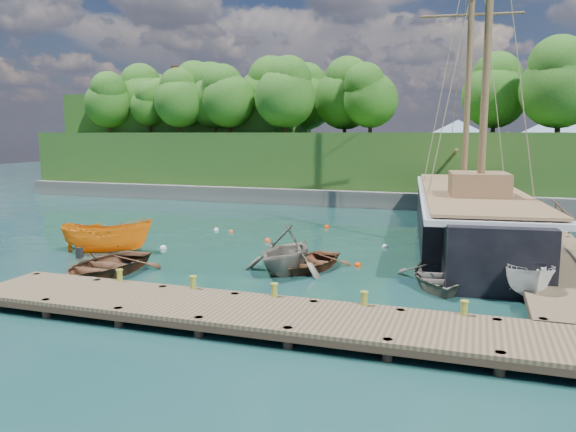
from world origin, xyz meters
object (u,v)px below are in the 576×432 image
at_px(rowboat_2, 310,268).
at_px(rowboat_3, 440,285).
at_px(cabin_boat_white, 523,295).
at_px(rowboat_1, 285,272).
at_px(motorboat_orange, 108,252).
at_px(schooner, 469,218).
at_px(rowboat_0, 105,274).

relative_size(rowboat_2, rowboat_3, 0.86).
bearing_deg(cabin_boat_white, rowboat_1, 168.70).
xyz_separation_m(rowboat_2, cabin_boat_white, (8.69, -1.48, 0.00)).
height_order(rowboat_1, motorboat_orange, rowboat_1).
distance_m(motorboat_orange, schooner, 19.58).
distance_m(rowboat_2, motorboat_orange, 10.68).
bearing_deg(rowboat_3, cabin_boat_white, -16.47).
xyz_separation_m(rowboat_2, schooner, (6.56, 9.31, 1.23)).
distance_m(cabin_boat_white, schooner, 11.06).
height_order(rowboat_0, rowboat_1, rowboat_1).
bearing_deg(schooner, rowboat_3, -101.21).
height_order(rowboat_1, rowboat_2, rowboat_1).
bearing_deg(cabin_boat_white, motorboat_orange, 167.24).
bearing_deg(rowboat_1, rowboat_3, 5.94).
relative_size(rowboat_2, cabin_boat_white, 0.91).
relative_size(rowboat_2, schooner, 0.14).
xyz_separation_m(rowboat_1, cabin_boat_white, (9.50, -0.53, 0.00)).
height_order(rowboat_0, cabin_boat_white, cabin_boat_white).
relative_size(rowboat_2, motorboat_orange, 0.89).
xyz_separation_m(rowboat_2, motorboat_orange, (-10.68, 0.10, 0.00)).
xyz_separation_m(rowboat_1, rowboat_3, (6.50, -0.08, 0.00)).
height_order(rowboat_0, schooner, schooner).
bearing_deg(rowboat_1, rowboat_2, 55.90).
distance_m(rowboat_0, rowboat_2, 8.81).
bearing_deg(motorboat_orange, rowboat_3, -116.31).
relative_size(cabin_boat_white, schooner, 0.15).
bearing_deg(rowboat_2, motorboat_orange, -170.90).
bearing_deg(rowboat_0, motorboat_orange, 125.20).
height_order(rowboat_3, cabin_boat_white, cabin_boat_white).
distance_m(rowboat_0, schooner, 19.60).
xyz_separation_m(rowboat_0, schooner, (14.49, 13.14, 1.23)).
bearing_deg(rowboat_3, motorboat_orange, 168.22).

